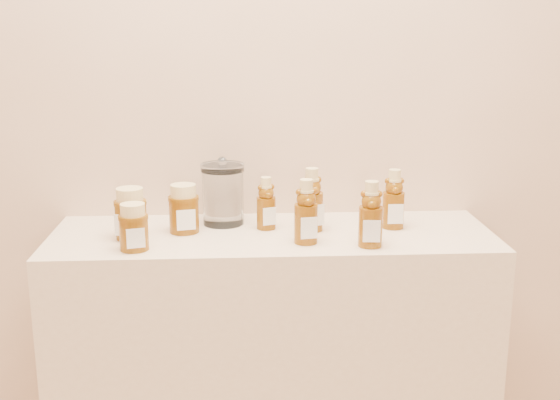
{
  "coord_description": "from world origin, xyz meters",
  "views": [
    {
      "loc": [
        -0.08,
        -0.27,
        1.46
      ],
      "look_at": [
        0.02,
        1.52,
        1.0
      ],
      "focal_mm": 45.0,
      "sensor_mm": 36.0,
      "label": 1
    }
  ],
  "objects_px": {
    "honey_jar_left": "(131,213)",
    "glass_canister": "(223,192)",
    "display_table": "(273,383)",
    "bear_bottle_back_left": "(266,200)",
    "bear_bottle_front_left": "(306,207)"
  },
  "relations": [
    {
      "from": "bear_bottle_front_left",
      "to": "honey_jar_left",
      "type": "height_order",
      "value": "bear_bottle_front_left"
    },
    {
      "from": "honey_jar_left",
      "to": "glass_canister",
      "type": "height_order",
      "value": "glass_canister"
    },
    {
      "from": "display_table",
      "to": "glass_canister",
      "type": "xyz_separation_m",
      "value": [
        -0.13,
        0.1,
        0.54
      ]
    },
    {
      "from": "bear_bottle_front_left",
      "to": "bear_bottle_back_left",
      "type": "bearing_deg",
      "value": 116.66
    },
    {
      "from": "display_table",
      "to": "bear_bottle_back_left",
      "type": "height_order",
      "value": "bear_bottle_back_left"
    },
    {
      "from": "bear_bottle_back_left",
      "to": "bear_bottle_front_left",
      "type": "relative_size",
      "value": 0.87
    },
    {
      "from": "honey_jar_left",
      "to": "glass_canister",
      "type": "bearing_deg",
      "value": 45.47
    },
    {
      "from": "bear_bottle_front_left",
      "to": "glass_canister",
      "type": "relative_size",
      "value": 1.02
    },
    {
      "from": "bear_bottle_back_left",
      "to": "bear_bottle_front_left",
      "type": "height_order",
      "value": "bear_bottle_front_left"
    },
    {
      "from": "bear_bottle_front_left",
      "to": "honey_jar_left",
      "type": "relative_size",
      "value": 1.4
    },
    {
      "from": "display_table",
      "to": "glass_canister",
      "type": "distance_m",
      "value": 0.57
    },
    {
      "from": "display_table",
      "to": "honey_jar_left",
      "type": "relative_size",
      "value": 8.83
    },
    {
      "from": "display_table",
      "to": "bear_bottle_front_left",
      "type": "bearing_deg",
      "value": -47.49
    },
    {
      "from": "bear_bottle_back_left",
      "to": "glass_canister",
      "type": "distance_m",
      "value": 0.13
    },
    {
      "from": "bear_bottle_back_left",
      "to": "honey_jar_left",
      "type": "relative_size",
      "value": 1.21
    }
  ]
}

